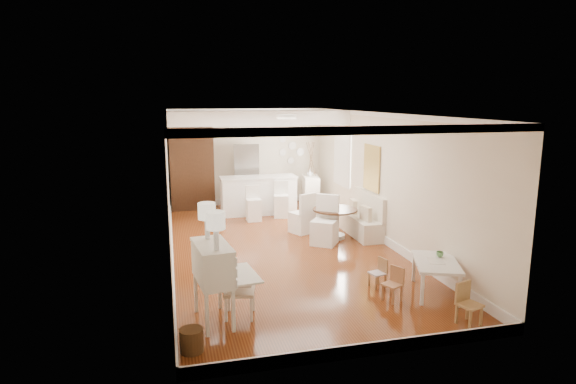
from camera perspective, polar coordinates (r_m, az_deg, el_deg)
name	(u,v)px	position (r m, az deg, el deg)	size (l,w,h in m)	color
room	(279,152)	(10.12, -1.04, 4.72)	(9.00, 9.04, 2.82)	brown
secretary_bureau	(213,283)	(6.88, -8.86, -10.64)	(0.89, 0.91, 1.14)	white
gustavian_armchair	(240,290)	(7.06, -5.76, -11.47)	(0.46, 0.46, 0.80)	white
wicker_basket	(192,340)	(6.36, -11.36, -16.85)	(0.30, 0.30, 0.30)	#4B3017
kids_table	(435,277)	(8.20, 17.06, -9.63)	(0.65, 1.09, 0.54)	white
kids_chair_a	(392,284)	(7.75, 12.27, -10.62)	(0.26, 0.26, 0.54)	#B17850
kids_chair_b	(378,273)	(8.24, 10.57, -9.39)	(0.24, 0.24, 0.50)	#996E45
kids_chair_c	(470,304)	(7.28, 20.72, -12.33)	(0.29, 0.29, 0.60)	#A77D4B
banquette	(361,214)	(11.14, 8.62, -2.61)	(0.52, 1.60, 0.98)	silver
dining_table	(335,224)	(10.84, 5.58, -3.74)	(0.99, 0.99, 0.68)	#432715
slip_chair_near	(325,220)	(10.33, 4.36, -3.38)	(0.50, 0.52, 1.06)	white
slip_chair_far	(302,213)	(11.21, 1.65, -2.45)	(0.45, 0.47, 0.96)	white
breakfast_counter	(259,195)	(13.04, -3.51, -0.38)	(2.05, 0.65, 1.03)	white
bar_stool_left	(254,204)	(12.32, -4.09, -1.38)	(0.36, 0.36, 0.90)	white
bar_stool_right	(281,200)	(12.66, -0.81, -0.90)	(0.38, 0.38, 0.95)	white
pantry_cabinet	(192,169)	(13.80, -11.33, 2.74)	(1.20, 0.60, 2.30)	#381E11
fridge	(259,175)	(14.03, -3.51, 2.03)	(0.75, 0.65, 1.80)	silver
sideboard	(311,191)	(13.96, 2.72, 0.09)	(0.41, 0.93, 0.89)	white
pencil_cup	(440,254)	(8.31, 17.54, -7.05)	(0.12, 0.12, 0.09)	#589054
branch_vase	(310,173)	(13.90, 2.59, 2.28)	(0.18, 0.18, 0.19)	white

